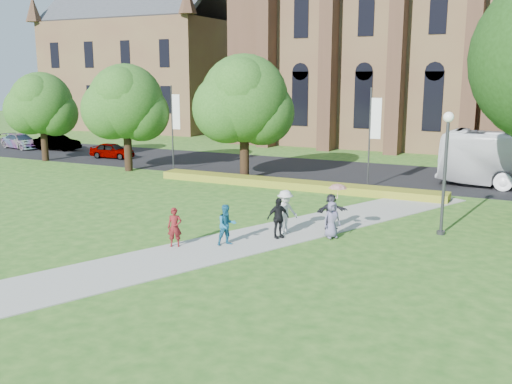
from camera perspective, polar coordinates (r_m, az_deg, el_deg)
The scene contains 21 objects.
ground at distance 22.15m, azimuth -4.21°, elevation -6.09°, with size 160.00×160.00×0.00m, color #275C1B.
road at distance 40.26m, azimuth 10.07°, elevation 1.87°, with size 160.00×10.00×0.02m, color black.
footpath at distance 22.97m, azimuth -2.97°, elevation -5.37°, with size 3.20×30.00×0.04m, color #B2B2A8.
flower_hedge at distance 34.50m, azimuth 3.81°, elevation 0.76°, with size 18.00×1.40×0.45m, color gold.
building_west at distance 74.98m, azimuth -11.14°, elevation 13.35°, with size 22.00×14.00×18.30m.
streetlamp at distance 25.18m, azimuth 18.45°, elevation 3.20°, with size 0.44×0.44×5.24m.
street_tree_0 at distance 41.20m, azimuth -12.89°, elevation 8.79°, with size 5.20×5.20×7.50m.
street_tree_1 at distance 36.74m, azimuth -1.19°, elevation 9.30°, with size 5.60×5.60×8.05m.
street_tree_2 at distance 48.01m, azimuth -20.66°, elevation 8.29°, with size 4.80×4.80×6.95m.
banner_pole_0 at distance 34.67m, azimuth 11.48°, elevation 5.89°, with size 0.70×0.10×6.00m.
banner_pole_1 at distance 40.43m, azimuth -8.24°, elevation 6.80°, with size 0.70×0.10×6.00m.
car_0 at distance 48.14m, azimuth -14.19°, elevation 4.05°, with size 1.49×3.70×1.26m, color gray.
car_1 at distance 54.67m, azimuth -19.25°, elevation 4.70°, with size 1.47×4.23×1.39m, color gray.
car_2 at distance 57.22m, azimuth -22.47°, elevation 4.72°, with size 1.86×4.57×1.33m, color gray.
pedestrian_0 at distance 22.79m, azimuth -8.13°, elevation -3.50°, with size 0.57×0.38×1.57m, color maroon.
pedestrian_1 at distance 22.76m, azimuth -2.95°, elevation -3.31°, with size 0.80×0.63×1.65m, color #1A5E82.
pedestrian_2 at distance 24.43m, azimuth 2.93°, elevation -1.99°, with size 1.22×0.70×1.88m, color silver.
pedestrian_3 at distance 23.74m, azimuth 2.22°, elevation -2.61°, with size 1.00×0.42×1.71m, color black.
pedestrian_4 at distance 23.99m, azimuth 7.60°, elevation -2.75°, with size 0.75×0.49×1.54m, color slate.
pedestrian_5 at distance 25.30m, azimuth 7.51°, elevation -1.94°, with size 1.47×0.47×1.59m, color #232229.
parasol at distance 23.78m, azimuth 8.15°, elevation -0.18°, with size 0.75×0.75×0.66m, color pink.
Camera 1 is at (10.56, -18.26, 6.75)m, focal length 40.00 mm.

